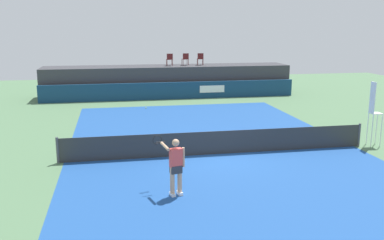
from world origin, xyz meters
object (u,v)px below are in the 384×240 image
at_px(spectator_chair_far_left, 170,59).
at_px(net_post_far, 359,135).
at_px(spectator_chair_center, 200,58).
at_px(spectator_chair_left, 185,59).
at_px(net_post_near, 57,150).
at_px(tennis_player, 175,165).
at_px(tennis_ball, 146,108).
at_px(umpire_chair, 374,109).

xyz_separation_m(spectator_chair_far_left, net_post_far, (6.05, -15.29, -2.19)).
xyz_separation_m(spectator_chair_center, net_post_far, (3.72, -15.37, -2.19)).
bearing_deg(spectator_chair_center, spectator_chair_left, 179.10).
relative_size(net_post_near, tennis_player, 0.56).
bearing_deg(spectator_chair_far_left, tennis_ball, -113.92).
bearing_deg(tennis_ball, tennis_player, -91.10).
xyz_separation_m(spectator_chair_left, net_post_far, (4.85, -15.39, -2.19)).
bearing_deg(spectator_chair_left, spectator_chair_far_left, -175.60).
xyz_separation_m(spectator_chair_far_left, spectator_chair_left, (1.20, 0.09, 0.00)).
bearing_deg(net_post_near, umpire_chair, 0.05).
height_order(tennis_player, tennis_ball, tennis_player).
bearing_deg(net_post_near, tennis_player, -45.17).
bearing_deg(umpire_chair, spectator_chair_center, 105.66).
bearing_deg(tennis_player, net_post_far, 24.57).
bearing_deg(tennis_ball, spectator_chair_center, 48.07).
xyz_separation_m(spectator_chair_center, net_post_near, (-8.68, -15.37, -2.19)).
bearing_deg(spectator_chair_far_left, tennis_player, -97.36).
relative_size(spectator_chair_left, net_post_far, 0.89).
bearing_deg(spectator_chair_center, net_post_far, -76.40).
height_order(umpire_chair, net_post_near, umpire_chair).
relative_size(spectator_chair_center, tennis_player, 0.50).
height_order(spectator_chair_far_left, spectator_chair_center, same).
distance_m(spectator_chair_far_left, umpire_chair, 16.70).
bearing_deg(umpire_chair, tennis_ball, 130.62).
bearing_deg(tennis_ball, spectator_chair_far_left, 66.08).
relative_size(net_post_far, tennis_ball, 14.71).
distance_m(spectator_chair_center, umpire_chair, 15.99).
distance_m(net_post_near, tennis_player, 5.51).
relative_size(spectator_chair_left, tennis_player, 0.50).
bearing_deg(tennis_player, umpire_chair, 23.22).
distance_m(umpire_chair, tennis_player, 9.94).
relative_size(spectator_chair_left, spectator_chair_center, 1.00).
distance_m(spectator_chair_left, tennis_player, 19.71).
distance_m(net_post_far, tennis_ball, 13.22).
bearing_deg(umpire_chair, spectator_chair_left, 109.48).
height_order(spectator_chair_left, net_post_near, spectator_chair_left).
xyz_separation_m(spectator_chair_far_left, net_post_near, (-6.35, -15.29, -2.19)).
relative_size(spectator_chair_left, tennis_ball, 13.06).
distance_m(spectator_chair_far_left, spectator_chair_left, 1.20).
height_order(spectator_chair_left, tennis_ball, spectator_chair_left).
height_order(spectator_chair_far_left, tennis_player, spectator_chair_far_left).
distance_m(spectator_chair_center, tennis_ball, 7.29).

